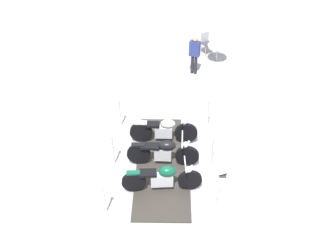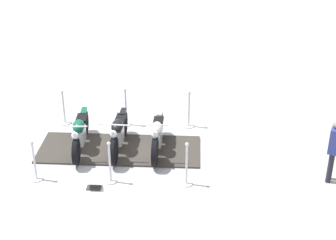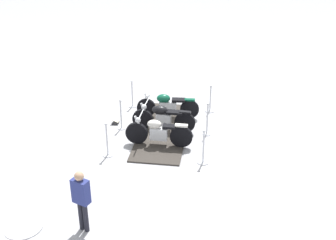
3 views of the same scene
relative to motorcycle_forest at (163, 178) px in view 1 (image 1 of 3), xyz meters
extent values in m
plane|color=#B2B2B7|center=(-0.89, -0.45, -0.51)|extent=(80.00, 80.00, 0.00)
cube|color=#38332D|center=(-0.89, -0.45, -0.48)|extent=(4.48, 3.18, 0.05)
cylinder|color=black|center=(-0.35, 0.65, -0.13)|extent=(0.41, 0.64, 0.67)
cylinder|color=black|center=(0.38, -0.71, -0.13)|extent=(0.41, 0.64, 0.67)
cube|color=silver|center=(0.02, -0.03, -0.07)|extent=(0.47, 0.63, 0.41)
ellipsoid|color=#0F5138|center=(-0.06, 0.10, 0.26)|extent=(0.49, 0.56, 0.30)
cube|color=black|center=(0.19, -0.36, 0.21)|extent=(0.46, 0.54, 0.08)
cube|color=#0F5138|center=(0.38, -0.71, 0.24)|extent=(0.29, 0.39, 0.06)
cylinder|color=silver|center=(-0.31, 0.59, 0.16)|extent=(0.19, 0.28, 0.57)
cylinder|color=silver|center=(-0.28, 0.52, 0.50)|extent=(0.55, 0.32, 0.04)
sphere|color=silver|center=(-0.33, 0.61, 0.30)|extent=(0.18, 0.18, 0.18)
cylinder|color=black|center=(-1.17, 0.22, -0.11)|extent=(0.37, 0.69, 0.70)
cylinder|color=black|center=(-0.62, -1.11, -0.11)|extent=(0.37, 0.69, 0.70)
cube|color=silver|center=(-0.89, -0.45, -0.06)|extent=(0.38, 0.54, 0.42)
ellipsoid|color=black|center=(-0.94, -0.33, 0.27)|extent=(0.47, 0.60, 0.30)
cube|color=black|center=(-0.75, -0.78, 0.23)|extent=(0.46, 0.61, 0.08)
cube|color=black|center=(-0.62, -1.11, 0.26)|extent=(0.28, 0.41, 0.06)
cylinder|color=silver|center=(-1.14, 0.14, 0.18)|extent=(0.18, 0.30, 0.59)
cylinder|color=silver|center=(-1.11, 0.07, 0.54)|extent=(0.69, 0.32, 0.04)
sphere|color=silver|center=(-1.15, 0.16, 0.34)|extent=(0.18, 0.18, 0.18)
cylinder|color=black|center=(-2.09, -0.21, -0.11)|extent=(0.40, 0.70, 0.71)
cylinder|color=black|center=(-1.52, -1.51, -0.11)|extent=(0.40, 0.70, 0.71)
cube|color=silver|center=(-1.80, -0.86, -0.06)|extent=(0.42, 0.59, 0.40)
ellipsoid|color=silver|center=(-1.86, -0.74, 0.26)|extent=(0.44, 0.53, 0.28)
cube|color=black|center=(-1.67, -1.17, 0.21)|extent=(0.40, 0.48, 0.08)
cube|color=silver|center=(-1.52, -1.51, 0.28)|extent=(0.29, 0.42, 0.06)
cylinder|color=silver|center=(-2.06, -0.28, 0.20)|extent=(0.18, 0.29, 0.61)
cylinder|color=silver|center=(-2.03, -0.35, 0.56)|extent=(0.65, 0.31, 0.04)
sphere|color=silver|center=(-2.07, -0.26, 0.36)|extent=(0.18, 0.18, 0.18)
cylinder|color=silver|center=(-1.91, -2.51, -0.50)|extent=(0.34, 0.34, 0.03)
cylinder|color=silver|center=(-1.91, -2.51, 0.01)|extent=(0.05, 0.05, 0.98)
sphere|color=silver|center=(-1.91, -2.51, 0.54)|extent=(0.09, 0.09, 0.09)
cylinder|color=silver|center=(-3.12, 0.13, -0.50)|extent=(0.31, 0.31, 0.03)
cylinder|color=silver|center=(-3.12, 0.13, 0.02)|extent=(0.05, 0.05, 1.01)
sphere|color=silver|center=(-3.12, 0.13, 0.56)|extent=(0.09, 0.09, 0.09)
cylinder|color=silver|center=(1.33, -1.03, -0.50)|extent=(0.35, 0.35, 0.03)
cylinder|color=silver|center=(1.33, -1.03, -0.02)|extent=(0.05, 0.05, 0.92)
sphere|color=silver|center=(1.33, -1.03, 0.48)|extent=(0.09, 0.09, 0.09)
cylinder|color=silver|center=(-1.50, 0.88, -0.50)|extent=(0.29, 0.29, 0.03)
cylinder|color=silver|center=(-1.50, 0.88, 0.00)|extent=(0.05, 0.05, 0.97)
sphere|color=silver|center=(-1.50, 0.88, 0.53)|extent=(0.09, 0.09, 0.09)
cylinder|color=silver|center=(0.13, 1.62, -0.50)|extent=(0.31, 0.31, 0.03)
cylinder|color=silver|center=(0.13, 1.62, -0.01)|extent=(0.05, 0.05, 0.94)
sphere|color=silver|center=(0.13, 1.62, 0.50)|extent=(0.09, 0.09, 0.09)
cylinder|color=silver|center=(-0.29, -1.77, -0.50)|extent=(0.30, 0.30, 0.03)
cylinder|color=silver|center=(-0.29, -1.77, 0.03)|extent=(0.05, 0.05, 1.03)
sphere|color=silver|center=(-0.29, -1.77, 0.59)|extent=(0.09, 0.09, 0.09)
cube|color=#333338|center=(-1.30, 1.29, -0.50)|extent=(0.39, 0.32, 0.02)
cube|color=beige|center=(-1.30, 1.29, -0.36)|extent=(0.38, 0.36, 0.12)
cylinder|color=#B7B7BC|center=(-7.32, -1.05, -0.50)|extent=(0.46, 0.46, 0.02)
cylinder|color=#B7B7BC|center=(-7.32, -1.05, -0.13)|extent=(0.07, 0.07, 0.71)
cylinder|color=#B7B7BC|center=(-7.32, -1.05, 0.24)|extent=(0.84, 0.84, 0.03)
cylinder|color=#B7B7BC|center=(-7.78, -1.43, -0.27)|extent=(0.03, 0.03, 0.47)
cylinder|color=#B7B7BC|center=(-7.50, -1.62, -0.27)|extent=(0.03, 0.03, 0.47)
cylinder|color=#B7B7BC|center=(-7.98, -1.72, -0.27)|extent=(0.03, 0.03, 0.47)
cylinder|color=#B7B7BC|center=(-7.69, -1.91, -0.27)|extent=(0.03, 0.03, 0.47)
cube|color=#3F3F47|center=(-7.74, -1.67, -0.02)|extent=(0.56, 0.56, 0.04)
cube|color=#B7B7BC|center=(-7.84, -1.82, 0.22)|extent=(0.35, 0.25, 0.43)
cylinder|color=#23232D|center=(-6.05, -1.50, -0.11)|extent=(0.12, 0.12, 0.80)
cylinder|color=#23232D|center=(-6.04, -1.64, -0.11)|extent=(0.12, 0.12, 0.80)
cube|color=navy|center=(-6.05, -1.57, 0.60)|extent=(0.24, 0.41, 0.61)
sphere|color=tan|center=(-6.05, -1.57, 1.01)|extent=(0.22, 0.22, 0.22)
camera|label=1|loc=(6.34, 3.15, 7.80)|focal=40.90mm
camera|label=2|loc=(-7.40, 9.19, 6.35)|focal=54.76mm
camera|label=3|loc=(-11.91, -7.69, 6.58)|focal=47.44mm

